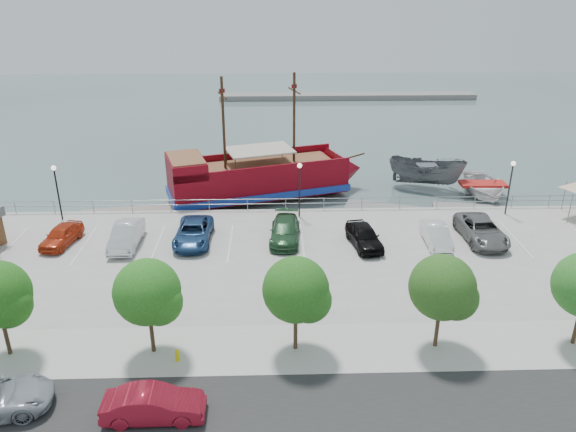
{
  "coord_description": "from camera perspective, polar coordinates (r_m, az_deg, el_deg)",
  "views": [
    {
      "loc": [
        -2.07,
        -32.95,
        17.16
      ],
      "look_at": [
        -1.0,
        2.0,
        2.0
      ],
      "focal_mm": 35.0,
      "sensor_mm": 36.0,
      "label": 1
    }
  ],
  "objects": [
    {
      "name": "ground",
      "position": [
        37.68,
        1.62,
        -5.38
      ],
      "size": [
        160.0,
        160.0,
        0.0
      ],
      "primitive_type": "plane",
      "color": "#475856"
    },
    {
      "name": "sidewalk",
      "position": [
        28.72,
        2.8,
        -13.25
      ],
      "size": [
        100.0,
        4.0,
        0.05
      ],
      "primitive_type": "cube",
      "color": "#B1B1AC",
      "rests_on": "land_slab"
    },
    {
      "name": "seawall_railing",
      "position": [
        44.06,
        1.07,
        1.26
      ],
      "size": [
        50.0,
        0.06,
        1.0
      ],
      "color": "gray",
      "rests_on": "land_slab"
    },
    {
      "name": "far_shore",
      "position": [
        90.53,
        6.08,
        12.0
      ],
      "size": [
        40.0,
        3.0,
        0.8
      ],
      "primitive_type": "cube",
      "color": "gray",
      "rests_on": "ground"
    },
    {
      "name": "pirate_ship",
      "position": [
        48.98,
        -1.62,
        4.01
      ],
      "size": [
        18.04,
        9.69,
        11.17
      ],
      "rotation": [
        0.0,
        0.0,
        0.3
      ],
      "color": "maroon",
      "rests_on": "ground"
    },
    {
      "name": "patrol_boat",
      "position": [
        52.67,
        13.86,
        4.12
      ],
      "size": [
        7.38,
        5.06,
        2.68
      ],
      "primitive_type": "imported",
      "rotation": [
        0.0,
        0.0,
        1.18
      ],
      "color": "#585B5F",
      "rests_on": "ground"
    },
    {
      "name": "speedboat",
      "position": [
        52.5,
        19.14,
        2.69
      ],
      "size": [
        5.13,
        7.03,
        1.43
      ],
      "primitive_type": "imported",
      "rotation": [
        0.0,
        0.0,
        -0.03
      ],
      "color": "silver",
      "rests_on": "ground"
    },
    {
      "name": "dock_west",
      "position": [
        47.25,
        -15.8,
        0.19
      ],
      "size": [
        7.95,
        3.41,
        0.44
      ],
      "primitive_type": "cube",
      "rotation": [
        0.0,
        0.0,
        0.16
      ],
      "color": "gray",
      "rests_on": "ground"
    },
    {
      "name": "dock_mid",
      "position": [
        46.85,
        10.5,
        0.51
      ],
      "size": [
        7.94,
        4.61,
        0.44
      ],
      "primitive_type": "cube",
      "rotation": [
        0.0,
        0.0,
        -0.34
      ],
      "color": "slate",
      "rests_on": "ground"
    },
    {
      "name": "dock_east",
      "position": [
        48.79,
        18.48,
        0.56
      ],
      "size": [
        7.08,
        3.47,
        0.39
      ],
      "primitive_type": "cube",
      "rotation": [
        0.0,
        0.0,
        -0.23
      ],
      "color": "gray",
      "rests_on": "ground"
    },
    {
      "name": "street_sedan",
      "position": [
        25.19,
        -13.49,
        -18.15
      ],
      "size": [
        4.29,
        1.57,
        1.4
      ],
      "primitive_type": "imported",
      "rotation": [
        0.0,
        0.0,
        1.59
      ],
      "color": "maroon",
      "rests_on": "street"
    },
    {
      "name": "fire_hydrant",
      "position": [
        28.18,
        -11.17,
        -13.67
      ],
      "size": [
        0.23,
        0.23,
        0.67
      ],
      "rotation": [
        0.0,
        0.0,
        -0.29
      ],
      "color": "yellow",
      "rests_on": "sidewalk"
    },
    {
      "name": "lamp_post_left",
      "position": [
        44.86,
        -22.49,
        3.12
      ],
      "size": [
        0.36,
        0.36,
        4.28
      ],
      "color": "black",
      "rests_on": "land_slab"
    },
    {
      "name": "lamp_post_mid",
      "position": [
        41.98,
        1.18,
        3.64
      ],
      "size": [
        0.36,
        0.36,
        4.28
      ],
      "color": "black",
      "rests_on": "land_slab"
    },
    {
      "name": "lamp_post_right",
      "position": [
        45.66,
        21.71,
        3.59
      ],
      "size": [
        0.36,
        0.36,
        4.28
      ],
      "color": "black",
      "rests_on": "land_slab"
    },
    {
      "name": "tree_c",
      "position": [
        27.36,
        -13.83,
        -7.76
      ],
      "size": [
        3.3,
        3.2,
        5.0
      ],
      "color": "#473321",
      "rests_on": "sidewalk"
    },
    {
      "name": "tree_d",
      "position": [
        26.77,
        1.11,
        -7.75
      ],
      "size": [
        3.3,
        3.2,
        5.0
      ],
      "color": "#473321",
      "rests_on": "sidewalk"
    },
    {
      "name": "tree_e",
      "position": [
        27.98,
        15.7,
        -7.23
      ],
      "size": [
        3.3,
        3.2,
        5.0
      ],
      "color": "#473321",
      "rests_on": "sidewalk"
    },
    {
      "name": "parked_car_a",
      "position": [
        41.45,
        -22.04,
        -1.82
      ],
      "size": [
        2.36,
        4.2,
        1.35
      ],
      "primitive_type": "imported",
      "rotation": [
        0.0,
        0.0,
        -0.2
      ],
      "color": "#BB3213",
      "rests_on": "land_slab"
    },
    {
      "name": "parked_car_b",
      "position": [
        39.74,
        -16.11,
        -1.91
      ],
      "size": [
        1.66,
        4.67,
        1.54
      ],
      "primitive_type": "imported",
      "rotation": [
        0.0,
        0.0,
        -0.01
      ],
      "color": "silver",
      "rests_on": "land_slab"
    },
    {
      "name": "parked_car_c",
      "position": [
        39.29,
        -9.59,
        -1.65
      ],
      "size": [
        2.46,
        5.18,
        1.43
      ],
      "primitive_type": "imported",
      "rotation": [
        0.0,
        0.0,
        -0.02
      ],
      "color": "navy",
      "rests_on": "land_slab"
    },
    {
      "name": "parked_car_d",
      "position": [
        38.99,
        -0.31,
        -1.51
      ],
      "size": [
        2.35,
        5.03,
        1.42
      ],
      "primitive_type": "imported",
      "rotation": [
        0.0,
        0.0,
        -0.07
      ],
      "color": "#244E2C",
      "rests_on": "land_slab"
    },
    {
      "name": "parked_car_e",
      "position": [
        38.52,
        7.75,
        -2.03
      ],
      "size": [
        2.46,
        4.56,
        1.47
      ],
      "primitive_type": "imported",
      "rotation": [
        0.0,
        0.0,
        0.17
      ],
      "color": "black",
      "rests_on": "land_slab"
    },
    {
      "name": "parked_car_f",
      "position": [
        39.73,
        14.84,
        -1.9
      ],
      "size": [
        1.54,
        4.18,
        1.37
      ],
      "primitive_type": "imported",
      "rotation": [
        0.0,
        0.0,
        -0.02
      ],
      "color": "white",
      "rests_on": "land_slab"
    },
    {
      "name": "parked_car_g",
      "position": [
        41.25,
        19.06,
        -1.36
      ],
      "size": [
        2.68,
        5.51,
        1.51
      ],
      "primitive_type": "imported",
      "rotation": [
        0.0,
        0.0,
        0.03
      ],
      "color": "slate",
      "rests_on": "land_slab"
    }
  ]
}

